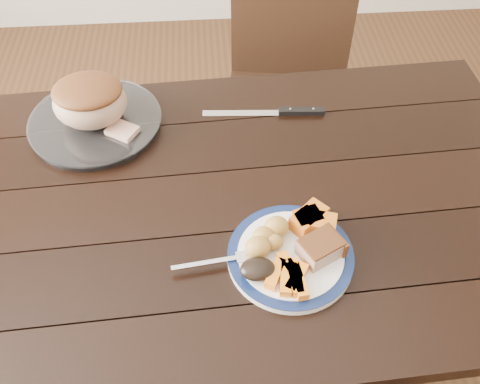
{
  "coord_description": "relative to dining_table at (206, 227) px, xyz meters",
  "views": [
    {
      "loc": [
        0.02,
        -0.78,
        1.68
      ],
      "look_at": [
        0.08,
        -0.02,
        0.8
      ],
      "focal_mm": 40.0,
      "sensor_mm": 36.0,
      "label": 1
    }
  ],
  "objects": [
    {
      "name": "ground",
      "position": [
        0.0,
        0.0,
        -0.66
      ],
      "size": [
        4.0,
        4.0,
        0.0
      ],
      "primitive_type": "plane",
      "color": "#472B16",
      "rests_on": "ground"
    },
    {
      "name": "dining_table",
      "position": [
        0.0,
        0.0,
        0.0
      ],
      "size": [
        1.64,
        0.98,
        0.75
      ],
      "rotation": [
        0.0,
        0.0,
        0.05
      ],
      "color": "black",
      "rests_on": "ground"
    },
    {
      "name": "chair_far",
      "position": [
        0.3,
        0.74,
        -0.13
      ],
      "size": [
        0.5,
        0.5,
        0.93
      ],
      "rotation": [
        0.0,
        0.0,
        2.95
      ],
      "color": "black",
      "rests_on": "ground"
    },
    {
      "name": "dinner_plate",
      "position": [
        0.17,
        -0.17,
        0.1
      ],
      "size": [
        0.26,
        0.26,
        0.02
      ],
      "primitive_type": "cylinder",
      "color": "white",
      "rests_on": "dining_table"
    },
    {
      "name": "plate_rim",
      "position": [
        0.17,
        -0.17,
        0.11
      ],
      "size": [
        0.26,
        0.26,
        0.02
      ],
      "primitive_type": "torus",
      "color": "#0D1A43",
      "rests_on": "dinner_plate"
    },
    {
      "name": "serving_platter",
      "position": [
        -0.27,
        0.28,
        0.1
      ],
      "size": [
        0.33,
        0.33,
        0.02
      ],
      "primitive_type": "cylinder",
      "color": "white",
      "rests_on": "dining_table"
    },
    {
      "name": "pork_slice",
      "position": [
        0.23,
        -0.17,
        0.13
      ],
      "size": [
        0.1,
        0.09,
        0.04
      ],
      "primitive_type": "cube",
      "rotation": [
        0.0,
        0.0,
        0.49
      ],
      "color": "tan",
      "rests_on": "dinner_plate"
    },
    {
      "name": "roasted_potatoes",
      "position": [
        0.13,
        -0.14,
        0.13
      ],
      "size": [
        0.1,
        0.09,
        0.04
      ],
      "color": "gold",
      "rests_on": "dinner_plate"
    },
    {
      "name": "carrot_batons",
      "position": [
        0.16,
        -0.23,
        0.12
      ],
      "size": [
        0.09,
        0.11,
        0.02
      ],
      "color": "orange",
      "rests_on": "dinner_plate"
    },
    {
      "name": "pumpkin_wedges",
      "position": [
        0.23,
        -0.1,
        0.13
      ],
      "size": [
        0.1,
        0.09,
        0.04
      ],
      "color": "orange",
      "rests_on": "dinner_plate"
    },
    {
      "name": "dark_mushroom",
      "position": [
        0.1,
        -0.21,
        0.13
      ],
      "size": [
        0.07,
        0.05,
        0.03
      ],
      "primitive_type": "ellipsoid",
      "color": "black",
      "rests_on": "dinner_plate"
    },
    {
      "name": "fork",
      "position": [
        0.03,
        -0.17,
        0.11
      ],
      "size": [
        0.18,
        0.04,
        0.0
      ],
      "rotation": [
        0.0,
        0.0,
        0.12
      ],
      "color": "silver",
      "rests_on": "dinner_plate"
    },
    {
      "name": "roast_joint",
      "position": [
        -0.27,
        0.28,
        0.17
      ],
      "size": [
        0.18,
        0.16,
        0.12
      ],
      "primitive_type": "ellipsoid",
      "color": "tan",
      "rests_on": "serving_platter"
    },
    {
      "name": "cut_slice",
      "position": [
        -0.2,
        0.22,
        0.12
      ],
      "size": [
        0.09,
        0.08,
        0.02
      ],
      "primitive_type": "cube",
      "rotation": [
        0.0,
        0.0,
        -0.55
      ],
      "color": "tan",
      "rests_on": "serving_platter"
    },
    {
      "name": "carving_knife",
      "position": [
        0.22,
        0.29,
        0.1
      ],
      "size": [
        0.32,
        0.04,
        0.01
      ],
      "rotation": [
        0.0,
        0.0,
        -0.06
      ],
      "color": "silver",
      "rests_on": "dining_table"
    }
  ]
}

